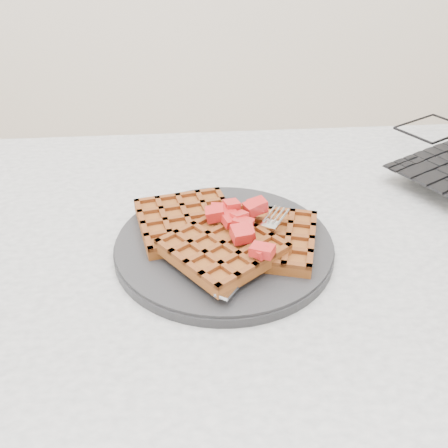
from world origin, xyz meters
name	(u,v)px	position (x,y,z in m)	size (l,w,h in m)	color
table	(312,323)	(0.00, 0.00, 0.64)	(1.20, 0.80, 0.75)	beige
plate	(224,245)	(-0.12, 0.02, 0.76)	(0.27, 0.27, 0.02)	black
waffles	(224,234)	(-0.12, 0.02, 0.78)	(0.24, 0.22, 0.03)	brown
strawberry_pile	(224,214)	(-0.12, 0.02, 0.80)	(0.15, 0.15, 0.02)	#9D0002
fork	(259,251)	(-0.08, -0.01, 0.77)	(0.02, 0.18, 0.02)	silver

